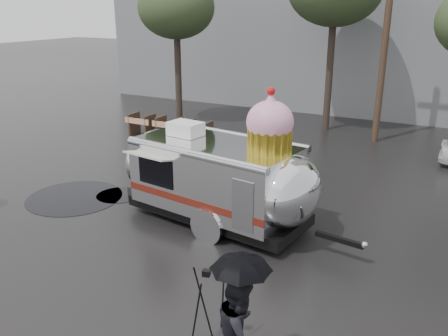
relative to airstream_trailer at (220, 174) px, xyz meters
The scene contains 9 objects.
ground 3.96m from the airstream_trailer, 96.05° to the right, with size 120.00×120.00×0.00m, color black.
puddles 5.55m from the airstream_trailer, 157.31° to the right, with size 3.93×8.73×0.01m.
utility_pole 11.01m from the airstream_trailer, 78.44° to the left, with size 1.60×0.28×9.00m.
tree_left 12.57m from the airstream_trailer, 128.47° to the left, with size 3.64×3.64×6.95m.
barricade_row 8.68m from the airstream_trailer, 133.46° to the left, with size 4.30×0.80×1.00m.
airstream_trailer is the anchor object (origin of this frame).
person_right 5.94m from the airstream_trailer, 58.59° to the right, with size 0.92×0.51×1.91m, color black.
umbrella_black 5.95m from the airstream_trailer, 58.59° to the right, with size 1.12×1.12×2.31m.
tripod 5.12m from the airstream_trailer, 64.06° to the right, with size 0.62×0.63×1.56m.
Camera 1 is at (6.07, -6.75, 5.67)m, focal length 38.00 mm.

